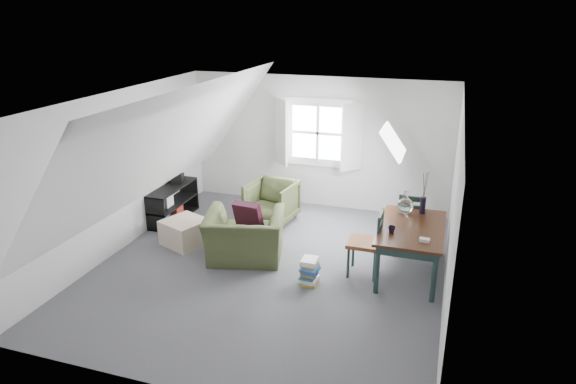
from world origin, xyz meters
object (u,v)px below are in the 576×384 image
(dining_chair_far, at_px, (411,219))
(dining_chair_near, at_px, (367,242))
(armchair_far, at_px, (272,221))
(media_shelf, at_px, (171,205))
(ottoman, at_px, (185,232))
(dining_table, at_px, (411,233))
(armchair_near, at_px, (246,258))
(magazine_stack, at_px, (310,271))

(dining_chair_far, bearing_deg, dining_chair_near, 52.01)
(armchair_far, height_order, media_shelf, media_shelf)
(dining_chair_far, bearing_deg, armchair_far, -21.01)
(dining_chair_far, bearing_deg, ottoman, 2.87)
(dining_table, height_order, media_shelf, dining_table)
(dining_chair_far, xyz_separation_m, dining_chair_near, (-0.51, -1.09, 0.02))
(dining_table, xyz_separation_m, dining_chair_far, (-0.08, 0.90, -0.16))
(armchair_far, relative_size, media_shelf, 0.66)
(armchair_near, bearing_deg, dining_chair_far, -167.46)
(media_shelf, distance_m, magazine_stack, 3.35)
(armchair_near, relative_size, magazine_stack, 3.09)
(armchair_far, bearing_deg, ottoman, -119.48)
(armchair_far, height_order, ottoman, ottoman)
(magazine_stack, bearing_deg, armchair_far, 122.75)
(armchair_far, bearing_deg, dining_table, -18.15)
(dining_chair_far, distance_m, dining_chair_near, 1.21)
(armchair_far, relative_size, magazine_stack, 2.20)
(armchair_near, height_order, media_shelf, media_shelf)
(dining_table, bearing_deg, ottoman, 179.22)
(dining_chair_near, bearing_deg, ottoman, -87.97)
(armchair_near, height_order, dining_chair_near, dining_chair_near)
(armchair_near, relative_size, media_shelf, 0.93)
(dining_chair_far, height_order, media_shelf, dining_chair_far)
(ottoman, height_order, dining_chair_near, dining_chair_near)
(dining_chair_far, distance_m, media_shelf, 4.25)
(armchair_near, bearing_deg, media_shelf, -42.48)
(ottoman, bearing_deg, dining_chair_far, 15.69)
(ottoman, height_order, media_shelf, media_shelf)
(ottoman, relative_size, media_shelf, 0.50)
(ottoman, distance_m, magazine_stack, 2.38)
(media_shelf, bearing_deg, dining_chair_far, 2.20)
(dining_chair_far, relative_size, magazine_stack, 2.54)
(armchair_far, distance_m, dining_chair_near, 2.50)
(dining_chair_far, height_order, magazine_stack, dining_chair_far)
(dining_chair_far, height_order, dining_chair_near, dining_chair_near)
(armchair_near, xyz_separation_m, dining_chair_far, (2.37, 1.18, 0.49))
(dining_table, relative_size, dining_chair_far, 1.59)
(dining_chair_far, relative_size, media_shelf, 0.77)
(ottoman, distance_m, dining_table, 3.62)
(magazine_stack, bearing_deg, dining_table, 28.64)
(ottoman, xyz_separation_m, media_shelf, (-0.73, 0.83, 0.08))
(media_shelf, bearing_deg, dining_chair_near, -14.02)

